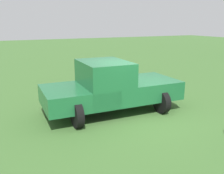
{
  "coord_description": "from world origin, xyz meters",
  "views": [
    {
      "loc": [
        -6.63,
        4.15,
        3.09
      ],
      "look_at": [
        0.81,
        0.54,
        0.9
      ],
      "focal_mm": 39.43,
      "sensor_mm": 36.0,
      "label": 1
    }
  ],
  "objects": [
    {
      "name": "ground_plane",
      "position": [
        0.0,
        0.0,
        0.0
      ],
      "size": [
        80.0,
        80.0,
        0.0
      ],
      "primitive_type": "plane",
      "color": "#3D662D"
    },
    {
      "name": "pickup_truck",
      "position": [
        0.81,
        0.66,
        0.95
      ],
      "size": [
        2.55,
        4.81,
        1.82
      ],
      "rotation": [
        0.0,
        0.0,
        4.68
      ],
      "color": "black",
      "rests_on": "ground_plane"
    }
  ]
}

